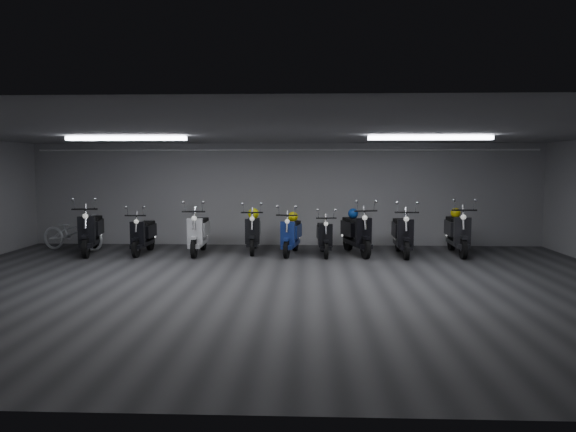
{
  "coord_description": "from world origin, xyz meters",
  "views": [
    {
      "loc": [
        0.63,
        -9.44,
        2.21
      ],
      "look_at": [
        0.17,
        2.5,
        1.05
      ],
      "focal_mm": 32.83,
      "sensor_mm": 36.0,
      "label": 1
    }
  ],
  "objects_px": {
    "scooter_1": "(143,229)",
    "helmet_3": "(293,217)",
    "scooter_2": "(198,226)",
    "scooter_4": "(291,229)",
    "scooter_0": "(91,225)",
    "scooter_8": "(402,227)",
    "scooter_9": "(458,226)",
    "bicycle": "(73,228)",
    "helmet_2": "(353,213)",
    "scooter_3": "(253,226)",
    "scooter_7": "(357,226)",
    "helmet_0": "(253,214)",
    "helmet_1": "(456,213)",
    "scooter_5": "(324,231)"
  },
  "relations": [
    {
      "from": "scooter_4",
      "to": "bicycle",
      "type": "height_order",
      "value": "scooter_4"
    },
    {
      "from": "scooter_9",
      "to": "bicycle",
      "type": "height_order",
      "value": "scooter_9"
    },
    {
      "from": "scooter_9",
      "to": "helmet_3",
      "type": "distance_m",
      "value": 4.07
    },
    {
      "from": "scooter_1",
      "to": "scooter_9",
      "type": "distance_m",
      "value": 7.79
    },
    {
      "from": "bicycle",
      "to": "helmet_1",
      "type": "height_order",
      "value": "bicycle"
    },
    {
      "from": "scooter_0",
      "to": "scooter_9",
      "type": "relative_size",
      "value": 1.01
    },
    {
      "from": "scooter_4",
      "to": "scooter_7",
      "type": "xyz_separation_m",
      "value": [
        1.62,
        0.06,
        0.07
      ]
    },
    {
      "from": "scooter_1",
      "to": "helmet_3",
      "type": "bearing_deg",
      "value": 4.72
    },
    {
      "from": "scooter_4",
      "to": "scooter_0",
      "type": "bearing_deg",
      "value": -169.66
    },
    {
      "from": "scooter_2",
      "to": "helmet_1",
      "type": "xyz_separation_m",
      "value": [
        6.42,
        0.41,
        0.33
      ]
    },
    {
      "from": "scooter_2",
      "to": "helmet_2",
      "type": "height_order",
      "value": "scooter_2"
    },
    {
      "from": "helmet_1",
      "to": "helmet_0",
      "type": "bearing_deg",
      "value": 178.29
    },
    {
      "from": "helmet_2",
      "to": "scooter_0",
      "type": "bearing_deg",
      "value": -176.24
    },
    {
      "from": "scooter_5",
      "to": "bicycle",
      "type": "xyz_separation_m",
      "value": [
        -6.5,
        0.46,
        -0.03
      ]
    },
    {
      "from": "scooter_1",
      "to": "scooter_3",
      "type": "xyz_separation_m",
      "value": [
        2.71,
        0.36,
        0.03
      ]
    },
    {
      "from": "scooter_5",
      "to": "helmet_3",
      "type": "xyz_separation_m",
      "value": [
        -0.78,
        0.29,
        0.32
      ]
    },
    {
      "from": "scooter_1",
      "to": "scooter_8",
      "type": "distance_m",
      "value": 6.41
    },
    {
      "from": "scooter_0",
      "to": "scooter_7",
      "type": "distance_m",
      "value": 6.6
    },
    {
      "from": "scooter_5",
      "to": "helmet_1",
      "type": "height_order",
      "value": "scooter_5"
    },
    {
      "from": "bicycle",
      "to": "helmet_0",
      "type": "height_order",
      "value": "bicycle"
    },
    {
      "from": "bicycle",
      "to": "helmet_0",
      "type": "relative_size",
      "value": 6.19
    },
    {
      "from": "scooter_0",
      "to": "scooter_3",
      "type": "bearing_deg",
      "value": -5.51
    },
    {
      "from": "scooter_7",
      "to": "helmet_2",
      "type": "xyz_separation_m",
      "value": [
        -0.07,
        0.25,
        0.29
      ]
    },
    {
      "from": "scooter_4",
      "to": "scooter_5",
      "type": "distance_m",
      "value": 0.82
    },
    {
      "from": "scooter_2",
      "to": "scooter_8",
      "type": "xyz_separation_m",
      "value": [
        5.03,
        -0.04,
        0.0
      ]
    },
    {
      "from": "scooter_8",
      "to": "scooter_1",
      "type": "bearing_deg",
      "value": -178.51
    },
    {
      "from": "scooter_2",
      "to": "scooter_9",
      "type": "xyz_separation_m",
      "value": [
        6.41,
        0.14,
        0.03
      ]
    },
    {
      "from": "scooter_9",
      "to": "scooter_2",
      "type": "bearing_deg",
      "value": -175.79
    },
    {
      "from": "scooter_0",
      "to": "helmet_0",
      "type": "relative_size",
      "value": 6.82
    },
    {
      "from": "scooter_1",
      "to": "bicycle",
      "type": "xyz_separation_m",
      "value": [
        -1.99,
        0.47,
        -0.05
      ]
    },
    {
      "from": "scooter_3",
      "to": "scooter_9",
      "type": "xyz_separation_m",
      "value": [
        5.08,
        -0.17,
        0.06
      ]
    },
    {
      "from": "scooter_1",
      "to": "scooter_7",
      "type": "xyz_separation_m",
      "value": [
        5.3,
        0.12,
        0.08
      ]
    },
    {
      "from": "scooter_2",
      "to": "scooter_1",
      "type": "bearing_deg",
      "value": -179.44
    },
    {
      "from": "scooter_4",
      "to": "helmet_2",
      "type": "bearing_deg",
      "value": 20.7
    },
    {
      "from": "scooter_0",
      "to": "scooter_4",
      "type": "xyz_separation_m",
      "value": [
        4.98,
        0.11,
        -0.09
      ]
    },
    {
      "from": "helmet_0",
      "to": "scooter_3",
      "type": "bearing_deg",
      "value": -86.52
    },
    {
      "from": "scooter_0",
      "to": "helmet_3",
      "type": "xyz_separation_m",
      "value": [
        5.02,
        0.35,
        0.19
      ]
    },
    {
      "from": "helmet_0",
      "to": "helmet_3",
      "type": "distance_m",
      "value": 1.08
    },
    {
      "from": "scooter_1",
      "to": "helmet_3",
      "type": "height_order",
      "value": "scooter_1"
    },
    {
      "from": "scooter_8",
      "to": "bicycle",
      "type": "bearing_deg",
      "value": 178.29
    },
    {
      "from": "scooter_1",
      "to": "helmet_3",
      "type": "relative_size",
      "value": 6.6
    },
    {
      "from": "helmet_1",
      "to": "helmet_3",
      "type": "height_order",
      "value": "helmet_1"
    },
    {
      "from": "scooter_8",
      "to": "scooter_2",
      "type": "bearing_deg",
      "value": -179.03
    },
    {
      "from": "scooter_9",
      "to": "bicycle",
      "type": "xyz_separation_m",
      "value": [
        -9.78,
        0.28,
        -0.14
      ]
    },
    {
      "from": "scooter_9",
      "to": "helmet_0",
      "type": "height_order",
      "value": "scooter_9"
    },
    {
      "from": "scooter_2",
      "to": "helmet_3",
      "type": "distance_m",
      "value": 2.37
    },
    {
      "from": "scooter_0",
      "to": "scooter_5",
      "type": "height_order",
      "value": "scooter_0"
    },
    {
      "from": "helmet_0",
      "to": "scooter_2",
      "type": "bearing_deg",
      "value": -156.97
    },
    {
      "from": "scooter_8",
      "to": "scooter_9",
      "type": "relative_size",
      "value": 0.96
    },
    {
      "from": "helmet_3",
      "to": "scooter_9",
      "type": "bearing_deg",
      "value": -1.47
    }
  ]
}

